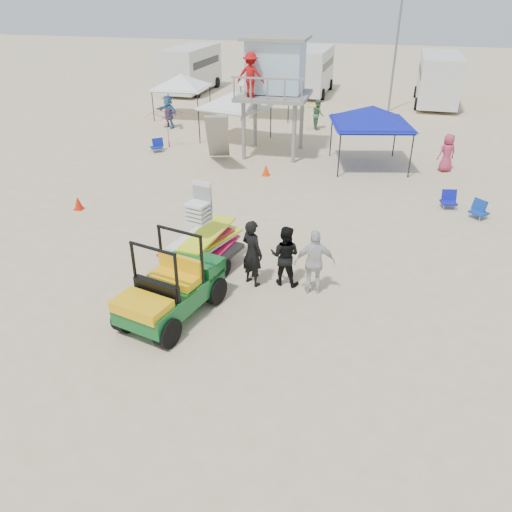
% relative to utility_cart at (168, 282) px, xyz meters
% --- Properties ---
extents(ground, '(140.00, 140.00, 0.00)m').
position_rel_utility_cart_xyz_m(ground, '(1.34, -1.72, -0.99)').
color(ground, beige).
rests_on(ground, ground).
extents(utility_cart, '(1.98, 3.03, 2.12)m').
position_rel_utility_cart_xyz_m(utility_cart, '(0.00, 0.00, 0.00)').
color(utility_cart, '#0D5720').
rests_on(utility_cart, ground).
extents(surf_trailer, '(1.88, 2.80, 2.35)m').
position_rel_utility_cart_xyz_m(surf_trailer, '(0.01, 2.34, -0.03)').
color(surf_trailer, black).
rests_on(surf_trailer, ground).
extents(man_left, '(0.83, 0.74, 1.90)m').
position_rel_utility_cart_xyz_m(man_left, '(1.52, 2.04, -0.04)').
color(man_left, black).
rests_on(man_left, ground).
extents(man_mid, '(0.88, 0.71, 1.72)m').
position_rel_utility_cart_xyz_m(man_mid, '(2.37, 2.29, -0.13)').
color(man_mid, black).
rests_on(man_mid, ground).
extents(man_right, '(1.14, 0.70, 1.82)m').
position_rel_utility_cart_xyz_m(man_right, '(3.22, 2.04, -0.08)').
color(man_right, silver).
rests_on(man_right, ground).
extents(lifeguard_tower, '(3.36, 3.36, 5.17)m').
position_rel_utility_cart_xyz_m(lifeguard_tower, '(-0.87, 14.17, 2.86)').
color(lifeguard_tower, gray).
rests_on(lifeguard_tower, ground).
extents(canopy_blue, '(3.87, 3.87, 3.12)m').
position_rel_utility_cart_xyz_m(canopy_blue, '(3.81, 13.29, 1.58)').
color(canopy_blue, black).
rests_on(canopy_blue, ground).
extents(canopy_white_a, '(3.52, 3.52, 2.96)m').
position_rel_utility_cart_xyz_m(canopy_white_a, '(-3.26, 15.83, 1.42)').
color(canopy_white_a, black).
rests_on(canopy_white_a, ground).
extents(canopy_white_b, '(3.22, 3.22, 2.97)m').
position_rel_utility_cart_xyz_m(canopy_white_b, '(-8.07, 20.16, 1.44)').
color(canopy_white_b, black).
rests_on(canopy_white_b, ground).
extents(canopy_white_c, '(3.24, 3.24, 3.30)m').
position_rel_utility_cart_xyz_m(canopy_white_c, '(-2.90, 21.64, 1.76)').
color(canopy_white_c, black).
rests_on(canopy_white_c, ground).
extents(umbrella_a, '(2.73, 2.75, 1.95)m').
position_rel_utility_cart_xyz_m(umbrella_a, '(-6.17, 13.64, -0.01)').
color(umbrella_a, '#AC1222').
rests_on(umbrella_a, ground).
extents(umbrella_b, '(2.46, 2.47, 1.61)m').
position_rel_utility_cart_xyz_m(umbrella_b, '(0.10, 18.89, -0.18)').
color(umbrella_b, yellow).
rests_on(umbrella_b, ground).
extents(cone_near, '(0.34, 0.34, 0.50)m').
position_rel_utility_cart_xyz_m(cone_near, '(-6.07, 5.37, -0.74)').
color(cone_near, red).
rests_on(cone_near, ground).
extents(cone_far, '(0.34, 0.34, 0.50)m').
position_rel_utility_cart_xyz_m(cone_far, '(-0.32, 10.82, -0.74)').
color(cone_far, '#F23D07').
rests_on(cone_far, ground).
extents(beach_chair_a, '(0.74, 0.85, 0.64)m').
position_rel_utility_cart_xyz_m(beach_chair_a, '(-6.43, 12.91, -0.68)').
color(beach_chair_a, '#0D1F94').
rests_on(beach_chair_a, ground).
extents(beach_chair_b, '(0.64, 0.69, 0.64)m').
position_rel_utility_cart_xyz_m(beach_chair_b, '(7.10, 9.19, -0.68)').
color(beach_chair_b, '#0E16A1').
rests_on(beach_chair_b, ground).
extents(beach_chair_c, '(0.74, 0.86, 0.64)m').
position_rel_utility_cart_xyz_m(beach_chair_c, '(8.07, 8.51, -0.68)').
color(beach_chair_c, '#0E3499').
rests_on(beach_chair_c, ground).
extents(rv_far_left, '(2.64, 6.80, 3.25)m').
position_rel_utility_cart_xyz_m(rv_far_left, '(-10.66, 28.28, 0.81)').
color(rv_far_left, silver).
rests_on(rv_far_left, ground).
extents(rv_mid_left, '(2.65, 6.50, 3.25)m').
position_rel_utility_cart_xyz_m(rv_mid_left, '(-1.66, 29.78, 0.81)').
color(rv_mid_left, silver).
rests_on(rv_mid_left, ground).
extents(rv_mid_right, '(2.64, 7.00, 3.25)m').
position_rel_utility_cart_xyz_m(rv_mid_right, '(7.34, 28.28, 0.81)').
color(rv_mid_right, silver).
rests_on(rv_mid_right, ground).
extents(light_pole_left, '(0.14, 0.14, 8.00)m').
position_rel_utility_cart_xyz_m(light_pole_left, '(4.34, 25.28, 3.01)').
color(light_pole_left, slate).
rests_on(light_pole_left, ground).
extents(distant_beachgoers, '(16.35, 6.85, 1.84)m').
position_rel_utility_cart_xyz_m(distant_beachgoers, '(-2.37, 17.05, -0.11)').
color(distant_beachgoers, '#2E598B').
rests_on(distant_beachgoers, ground).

